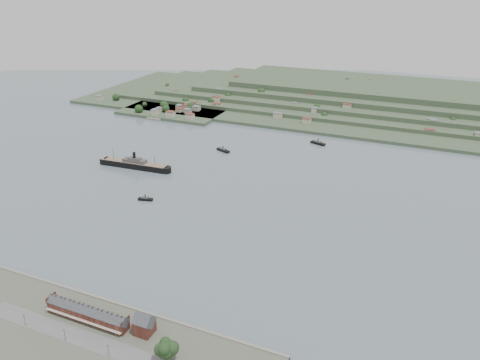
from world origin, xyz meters
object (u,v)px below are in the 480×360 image
at_px(gabled_building, 144,324).
at_px(tugboat, 145,199).
at_px(fig_tree, 166,349).
at_px(steamship, 132,164).
at_px(terrace_row, 87,313).

bearing_deg(gabled_building, tugboat, 123.80).
xyz_separation_m(gabled_building, fig_tree, (23.29, -13.64, 2.42)).
bearing_deg(tugboat, steamship, 133.41).
distance_m(terrace_row, tugboat, 163.80).
height_order(steamship, tugboat, steamship).
xyz_separation_m(gabled_building, tugboat, (-98.91, 147.74, -6.69)).
relative_size(gabled_building, fig_tree, 1.00).
bearing_deg(fig_tree, tugboat, 127.13).
bearing_deg(terrace_row, fig_tree, -8.99).
xyz_separation_m(terrace_row, tugboat, (-61.41, 151.76, -5.34)).
relative_size(terrace_row, fig_tree, 3.94).
bearing_deg(tugboat, terrace_row, -67.97).
relative_size(terrace_row, steamship, 0.63).
height_order(terrace_row, tugboat, terrace_row).
xyz_separation_m(steamship, tugboat, (58.01, -61.31, -2.44)).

